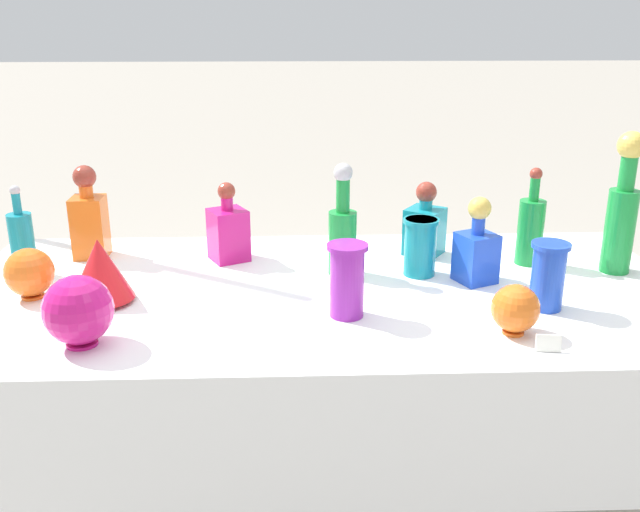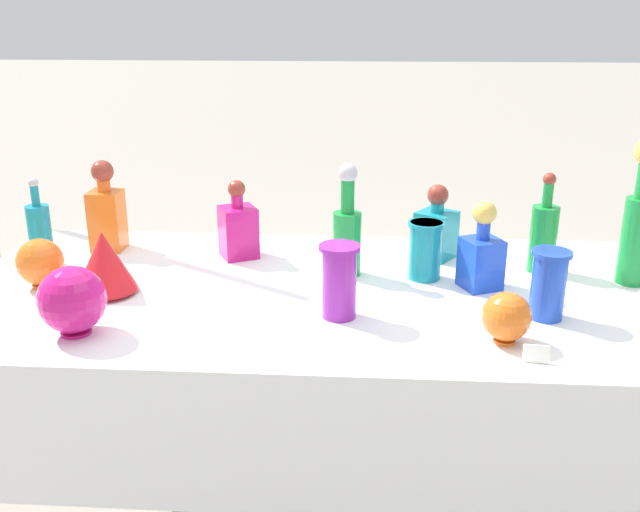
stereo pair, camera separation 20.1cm
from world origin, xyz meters
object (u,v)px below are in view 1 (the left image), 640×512
Objects in this scene: round_bowl_0 at (29,272)px; round_bowl_2 at (515,309)px; tall_bottle_0 at (343,231)px; slender_vase_0 at (548,273)px; square_decanter_0 at (425,225)px; cardboard_box_behind_left at (177,318)px; round_bowl_1 at (78,310)px; square_decanter_1 at (228,231)px; square_decanter_2 at (89,219)px; slender_vase_1 at (420,245)px; tall_bottle_1 at (622,210)px; fluted_vase_0 at (100,269)px; tall_bottle_3 at (22,241)px; slender_vase_2 at (347,278)px; tall_bottle_2 at (531,228)px; square_decanter_3 at (477,249)px.

round_bowl_2 is at bearing -12.43° from round_bowl_0.
slender_vase_0 is (0.53, -0.29, -0.03)m from tall_bottle_0.
square_decanter_0 reaches higher than cardboard_box_behind_left.
square_decanter_0 is at bearing 34.15° from round_bowl_1.
square_decanter_0 reaches higher than round_bowl_2.
square_decanter_2 is (-0.44, 0.05, 0.03)m from square_decanter_1.
slender_vase_1 reaches higher than round_bowl_2.
tall_bottle_0 is at bearing -13.02° from square_decanter_2.
tall_bottle_1 reaches higher than square_decanter_2.
fluted_vase_0 reaches higher than slender_vase_1.
tall_bottle_3 is 1.25m from square_decanter_0.
square_decanter_1 is at bearing -5.95° from square_decanter_2.
cardboard_box_behind_left is at bearing 91.07° from round_bowl_1.
slender_vase_0 is 0.93× the size of slender_vase_2.
tall_bottle_1 reaches higher than round_bowl_0.
slender_vase_2 is 0.66m from round_bowl_1.
tall_bottle_2 is 1.29m from fluted_vase_0.
square_decanter_1 is (-0.94, 0.07, -0.02)m from tall_bottle_2.
slender_vase_2 reaches higher than slender_vase_0.
square_decanter_3 is 1.65m from cardboard_box_behind_left.
tall_bottle_0 is 0.32m from slender_vase_2.
square_decanter_3 is at bearing -143.98° from tall_bottle_2.
round_bowl_0 is at bearing 169.81° from slender_vase_2.
tall_bottle_3 is 1.19m from slender_vase_1.
slender_vase_1 is (-0.60, -0.01, -0.10)m from tall_bottle_1.
round_bowl_0 is (-1.11, -0.14, -0.02)m from slender_vase_1.
square_decanter_2 is 2.10× the size of round_bowl_0.
round_bowl_1 is at bearing -178.76° from round_bowl_2.
tall_bottle_3 is at bearing 177.85° from tall_bottle_0.
square_decanter_3 is at bearing -16.65° from square_decanter_1.
round_bowl_1 is at bearing -153.46° from slender_vase_1.
slender_vase_2 is 0.42m from round_bowl_2.
tall_bottle_3 is 0.22m from square_decanter_2.
tall_bottle_0 is at bearing 10.33° from round_bowl_0.
round_bowl_2 is (1.06, -0.24, -0.03)m from fluted_vase_0.
cardboard_box_behind_left is at bearing 146.86° from tall_bottle_1.
cardboard_box_behind_left is at bearing 124.96° from tall_bottle_0.
tall_bottle_0 is at bearing 151.51° from slender_vase_0.
tall_bottle_2 is at bearing 68.86° from round_bowl_2.
square_decanter_1 is 0.77m from square_decanter_3.
tall_bottle_2 is 1.55m from tall_bottle_3.
round_bowl_2 is (0.75, -0.58, -0.03)m from square_decanter_1.
tall_bottle_0 reaches higher than square_decanter_2.
tall_bottle_1 is at bearing 6.99° from fluted_vase_0.
cardboard_box_behind_left is at bearing 80.40° from round_bowl_0.
round_bowl_0 is 1.30m from round_bowl_2.
tall_bottle_2 is at bearing 8.77° from round_bowl_0.
tall_bottle_3 is at bearing 160.66° from round_bowl_2.
tall_bottle_3 is (-0.96, 0.04, -0.03)m from tall_bottle_0.
tall_bottle_0 is 1.34× the size of square_decanter_1.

